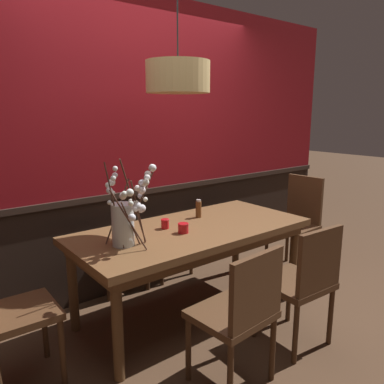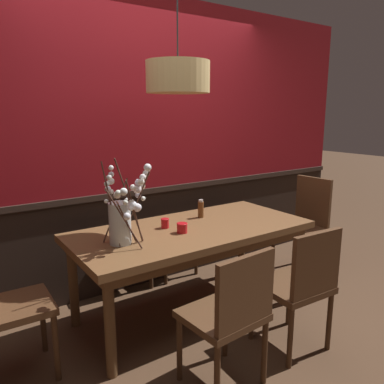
% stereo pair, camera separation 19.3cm
% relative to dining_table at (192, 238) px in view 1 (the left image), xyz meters
% --- Properties ---
extents(ground_plane, '(24.00, 24.00, 0.00)m').
position_rel_dining_table_xyz_m(ground_plane, '(0.00, 0.00, -0.65)').
color(ground_plane, '#4C3321').
extents(back_wall, '(5.10, 0.14, 2.63)m').
position_rel_dining_table_xyz_m(back_wall, '(0.00, 0.77, 0.66)').
color(back_wall, black).
rests_on(back_wall, ground).
extents(dining_table, '(1.89, 0.89, 0.73)m').
position_rel_dining_table_xyz_m(dining_table, '(0.00, 0.00, 0.00)').
color(dining_table, brown).
rests_on(dining_table, ground).
extents(chair_far_side_left, '(0.47, 0.42, 0.93)m').
position_rel_dining_table_xyz_m(chair_far_side_left, '(-0.24, 0.83, -0.13)').
color(chair_far_side_left, '#4C301C').
rests_on(chair_far_side_left, ground).
extents(chair_head_west_end, '(0.42, 0.42, 0.98)m').
position_rel_dining_table_xyz_m(chair_head_west_end, '(-1.39, -0.02, -0.10)').
color(chair_head_west_end, '#4C301C').
rests_on(chair_head_west_end, ground).
extents(chair_near_side_right, '(0.46, 0.46, 0.89)m').
position_rel_dining_table_xyz_m(chair_near_side_right, '(0.31, -0.83, -0.14)').
color(chair_near_side_right, '#4C301C').
rests_on(chair_near_side_right, ground).
extents(chair_head_east_end, '(0.45, 0.44, 0.98)m').
position_rel_dining_table_xyz_m(chair_head_east_end, '(1.40, 0.02, -0.10)').
color(chair_head_east_end, '#4C301C').
rests_on(chair_head_east_end, ground).
extents(chair_near_side_left, '(0.47, 0.43, 0.88)m').
position_rel_dining_table_xyz_m(chair_near_side_left, '(-0.32, -0.85, -0.15)').
color(chair_near_side_left, '#4C301C').
rests_on(chair_near_side_left, ground).
extents(chair_far_side_right, '(0.46, 0.45, 0.92)m').
position_rel_dining_table_xyz_m(chair_far_side_right, '(0.26, 0.84, -0.13)').
color(chair_far_side_right, '#4C301C').
rests_on(chair_far_side_right, ground).
extents(vase_with_blossoms, '(0.38, 0.48, 0.62)m').
position_rel_dining_table_xyz_m(vase_with_blossoms, '(-0.61, -0.04, 0.28)').
color(vase_with_blossoms, silver).
rests_on(vase_with_blossoms, dining_table).
extents(candle_holder_nearer_center, '(0.08, 0.08, 0.08)m').
position_rel_dining_table_xyz_m(candle_holder_nearer_center, '(-0.14, -0.07, 0.12)').
color(candle_holder_nearer_center, red).
rests_on(candle_holder_nearer_center, dining_table).
extents(candle_holder_nearer_edge, '(0.07, 0.07, 0.08)m').
position_rel_dining_table_xyz_m(candle_holder_nearer_edge, '(-0.18, 0.11, 0.12)').
color(candle_holder_nearer_edge, red).
rests_on(candle_holder_nearer_edge, dining_table).
extents(condiment_bottle, '(0.05, 0.05, 0.16)m').
position_rel_dining_table_xyz_m(condiment_bottle, '(0.23, 0.19, 0.16)').
color(condiment_bottle, brown).
rests_on(condiment_bottle, dining_table).
extents(pendant_lamp, '(0.47, 0.47, 0.87)m').
position_rel_dining_table_xyz_m(pendant_lamp, '(-0.09, 0.05, 1.23)').
color(pendant_lamp, tan).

